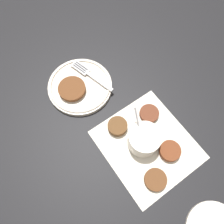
% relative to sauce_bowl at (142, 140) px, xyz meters
% --- Properties ---
extents(ground_plane, '(4.00, 4.00, 0.00)m').
position_rel_sauce_bowl_xyz_m(ground_plane, '(-0.04, -0.00, -0.03)').
color(ground_plane, black).
extents(napkin, '(0.29, 0.27, 0.00)m').
position_rel_sauce_bowl_xyz_m(napkin, '(-0.01, -0.01, -0.03)').
color(napkin, silver).
rests_on(napkin, ground_plane).
extents(sauce_bowl, '(0.12, 0.09, 0.11)m').
position_rel_sauce_bowl_xyz_m(sauce_bowl, '(0.00, 0.00, 0.00)').
color(sauce_bowl, silver).
rests_on(sauce_bowl, napkin).
extents(fritter_0, '(0.06, 0.06, 0.01)m').
position_rel_sauce_bowl_xyz_m(fritter_0, '(-0.11, 0.02, -0.02)').
color(fritter_0, brown).
rests_on(fritter_0, napkin).
extents(fritter_1, '(0.06, 0.06, 0.01)m').
position_rel_sauce_bowl_xyz_m(fritter_1, '(0.07, -0.07, -0.02)').
color(fritter_1, brown).
rests_on(fritter_1, napkin).
extents(fritter_2, '(0.06, 0.06, 0.02)m').
position_rel_sauce_bowl_xyz_m(fritter_2, '(-0.06, -0.06, -0.02)').
color(fritter_2, brown).
rests_on(fritter_2, napkin).
extents(fritter_3, '(0.06, 0.06, 0.02)m').
position_rel_sauce_bowl_xyz_m(fritter_3, '(0.08, 0.04, -0.02)').
color(fritter_3, brown).
rests_on(fritter_3, napkin).
extents(serving_plate, '(0.21, 0.21, 0.02)m').
position_rel_sauce_bowl_xyz_m(serving_plate, '(0.26, 0.07, -0.02)').
color(serving_plate, silver).
rests_on(serving_plate, ground_plane).
extents(fritter_on_plate, '(0.09, 0.09, 0.01)m').
position_rel_sauce_bowl_xyz_m(fritter_on_plate, '(0.25, 0.10, -0.00)').
color(fritter_on_plate, brown).
rests_on(fritter_on_plate, serving_plate).
extents(fork, '(0.16, 0.08, 0.00)m').
position_rel_sauce_bowl_xyz_m(fork, '(0.28, 0.03, -0.01)').
color(fork, silver).
rests_on(fork, serving_plate).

